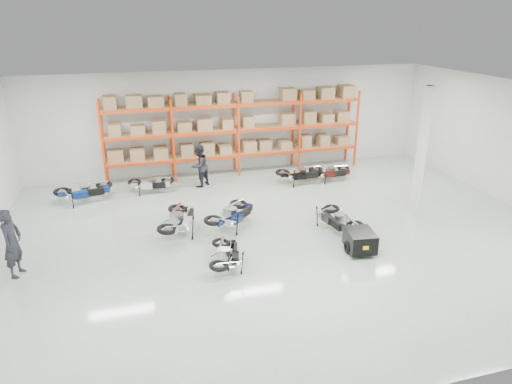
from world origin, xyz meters
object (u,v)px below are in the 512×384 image
object	(u,v)px
person_back	(200,166)
moto_silver_left	(179,216)
moto_back_a	(84,188)
moto_back_b	(151,181)
moto_blue_centre	(232,211)
moto_back_c	(301,170)
trailer	(360,240)
moto_touring_right	(337,215)
moto_back_d	(331,169)
moto_black_far_left	(227,251)
person_left	(12,243)

from	to	relation	value
person_back	moto_silver_left	bearing A→B (deg)	32.22
moto_back_a	moto_back_b	xyz separation A→B (m)	(2.49, 0.34, -0.08)
moto_blue_centre	moto_back_c	xyz separation A→B (m)	(3.75, 3.38, -0.02)
trailer	moto_silver_left	bearing A→B (deg)	158.86
moto_touring_right	moto_back_d	size ratio (longest dim) A/B	1.07
moto_touring_right	moto_back_a	xyz separation A→B (m)	(-8.19, 4.84, 0.04)
moto_silver_left	trailer	bearing A→B (deg)	168.61
moto_silver_left	moto_back_a	xyz separation A→B (m)	(-3.17, 3.61, -0.01)
moto_silver_left	moto_black_far_left	xyz separation A→B (m)	(1.02, -2.56, -0.10)
moto_silver_left	moto_back_a	world-z (taller)	moto_silver_left
moto_back_b	moto_back_c	size ratio (longest dim) A/B	0.87
moto_black_far_left	person_left	size ratio (longest dim) A/B	0.81
moto_back_b	moto_back_d	distance (m)	7.58
moto_blue_centre	moto_black_far_left	world-z (taller)	moto_blue_centre
moto_touring_right	trailer	xyz separation A→B (m)	(-0.00, -1.60, -0.12)
moto_blue_centre	moto_back_d	distance (m)	6.13
moto_silver_left	moto_back_c	world-z (taller)	moto_silver_left
moto_back_c	person_back	distance (m)	4.26
moto_back_a	moto_back_b	size ratio (longest dim) A/B	1.17
moto_back_a	person_back	size ratio (longest dim) A/B	1.06
person_left	moto_back_c	bearing A→B (deg)	-48.66
moto_blue_centre	moto_silver_left	bearing A→B (deg)	44.10
trailer	person_back	bearing A→B (deg)	126.32
moto_black_far_left	trailer	world-z (taller)	moto_black_far_left
moto_back_b	moto_black_far_left	bearing A→B (deg)	-159.36
moto_black_far_left	person_back	bearing A→B (deg)	-78.75
moto_back_c	moto_back_d	xyz separation A→B (m)	(1.37, -0.02, -0.06)
trailer	moto_back_c	world-z (taller)	moto_back_c
moto_back_a	moto_back_c	distance (m)	8.68
moto_back_a	person_left	distance (m)	5.27
moto_blue_centre	moto_back_b	size ratio (longest dim) A/B	1.18
moto_back_a	person_back	world-z (taller)	person_back
moto_black_far_left	moto_back_a	distance (m)	7.46
moto_silver_left	moto_back_b	distance (m)	4.01
moto_blue_centre	moto_back_c	world-z (taller)	moto_blue_centre
trailer	moto_back_a	xyz separation A→B (m)	(-8.19, 6.44, 0.16)
moto_touring_right	moto_back_b	distance (m)	7.70
moto_back_a	moto_touring_right	bearing A→B (deg)	-133.64
moto_blue_centre	person_back	distance (m)	4.17
trailer	moto_back_c	size ratio (longest dim) A/B	0.92
trailer	person_left	xyz separation A→B (m)	(-9.62, 1.38, 0.57)
moto_blue_centre	person_back	size ratio (longest dim) A/B	1.06
moto_black_far_left	trailer	size ratio (longest dim) A/B	0.94
moto_touring_right	moto_back_a	distance (m)	9.51
trailer	moto_back_c	distance (m)	6.21
moto_back_c	person_back	xyz separation A→B (m)	(-4.18, 0.75, 0.32)
moto_touring_right	moto_back_d	xyz separation A→B (m)	(1.86, 4.57, -0.03)
moto_black_far_left	moto_back_b	bearing A→B (deg)	-61.54
person_back	moto_back_c	bearing A→B (deg)	129.84
moto_black_far_left	moto_back_c	xyz separation A→B (m)	(4.49, 5.91, 0.07)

